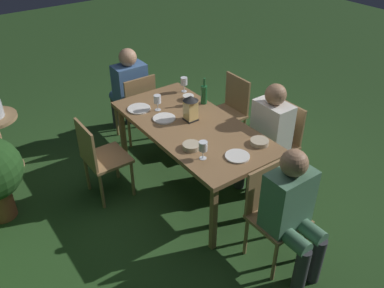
{
  "coord_description": "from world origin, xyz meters",
  "views": [
    {
      "loc": [
        -2.78,
        1.99,
        2.78
      ],
      "look_at": [
        0.0,
        0.0,
        0.53
      ],
      "focal_mm": 37.96,
      "sensor_mm": 36.0,
      "label": 1
    }
  ],
  "objects_px": {
    "bowl_salad": "(191,146)",
    "plate_c": "(139,109)",
    "person_in_blue": "(128,88)",
    "bowl_bread": "(188,97)",
    "dining_table": "(192,130)",
    "chair_side_left_a": "(279,139)",
    "chair_side_right_b": "(100,156)",
    "wine_glass_b": "(184,82)",
    "chair_head_far": "(137,105)",
    "person_in_cream": "(267,133)",
    "chair_side_left_b": "(229,109)",
    "chair_head_near": "(273,210)",
    "bowl_olives": "(259,142)",
    "plate_a": "(237,156)",
    "lantern_centerpiece": "(191,107)",
    "green_bottle_on_table": "(204,94)",
    "wine_glass_a": "(157,100)",
    "person_in_green": "(293,210)",
    "wine_glass_c": "(203,147)",
    "plate_b": "(164,118)"
  },
  "relations": [
    {
      "from": "dining_table",
      "to": "chair_side_left_b",
      "type": "bearing_deg",
      "value": -64.07
    },
    {
      "from": "green_bottle_on_table",
      "to": "wine_glass_a",
      "type": "bearing_deg",
      "value": 72.03
    },
    {
      "from": "wine_glass_b",
      "to": "lantern_centerpiece",
      "type": "bearing_deg",
      "value": 151.13
    },
    {
      "from": "bowl_salad",
      "to": "plate_c",
      "type": "bearing_deg",
      "value": 1.24
    },
    {
      "from": "person_in_blue",
      "to": "bowl_bread",
      "type": "distance_m",
      "value": 0.93
    },
    {
      "from": "dining_table",
      "to": "person_in_blue",
      "type": "relative_size",
      "value": 1.56
    },
    {
      "from": "chair_head_far",
      "to": "wine_glass_c",
      "type": "xyz_separation_m",
      "value": [
        -1.66,
        0.26,
        0.39
      ]
    },
    {
      "from": "wine_glass_a",
      "to": "plate_b",
      "type": "distance_m",
      "value": 0.23
    },
    {
      "from": "wine_glass_b",
      "to": "wine_glass_c",
      "type": "xyz_separation_m",
      "value": [
        -1.17,
        0.61,
        0.0
      ]
    },
    {
      "from": "lantern_centerpiece",
      "to": "plate_a",
      "type": "distance_m",
      "value": 0.77
    },
    {
      "from": "person_in_cream",
      "to": "chair_side_left_b",
      "type": "bearing_deg",
      "value": -13.64
    },
    {
      "from": "dining_table",
      "to": "person_in_green",
      "type": "distance_m",
      "value": 1.34
    },
    {
      "from": "bowl_salad",
      "to": "chair_head_far",
      "type": "bearing_deg",
      "value": -9.46
    },
    {
      "from": "person_in_cream",
      "to": "wine_glass_a",
      "type": "distance_m",
      "value": 1.16
    },
    {
      "from": "chair_side_left_a",
      "to": "plate_a",
      "type": "relative_size",
      "value": 4.01
    },
    {
      "from": "dining_table",
      "to": "chair_side_left_a",
      "type": "relative_size",
      "value": 2.06
    },
    {
      "from": "wine_glass_b",
      "to": "person_in_cream",
      "type": "bearing_deg",
      "value": -165.47
    },
    {
      "from": "chair_head_near",
      "to": "chair_head_far",
      "type": "bearing_deg",
      "value": 0.0
    },
    {
      "from": "person_in_green",
      "to": "lantern_centerpiece",
      "type": "bearing_deg",
      "value": -1.82
    },
    {
      "from": "lantern_centerpiece",
      "to": "bowl_salad",
      "type": "bearing_deg",
      "value": 145.22
    },
    {
      "from": "plate_b",
      "to": "bowl_bread",
      "type": "xyz_separation_m",
      "value": [
        0.21,
        -0.44,
        0.02
      ]
    },
    {
      "from": "chair_side_right_b",
      "to": "wine_glass_c",
      "type": "relative_size",
      "value": 5.15
    },
    {
      "from": "person_in_cream",
      "to": "chair_side_right_b",
      "type": "bearing_deg",
      "value": 61.14
    },
    {
      "from": "plate_a",
      "to": "person_in_cream",
      "type": "bearing_deg",
      "value": -66.88
    },
    {
      "from": "plate_c",
      "to": "bowl_salad",
      "type": "bearing_deg",
      "value": -178.76
    },
    {
      "from": "chair_head_near",
      "to": "plate_b",
      "type": "relative_size",
      "value": 3.8
    },
    {
      "from": "chair_side_left_b",
      "to": "lantern_centerpiece",
      "type": "bearing_deg",
      "value": 112.03
    },
    {
      "from": "bowl_olives",
      "to": "person_in_green",
      "type": "bearing_deg",
      "value": 157.15
    },
    {
      "from": "chair_side_right_b",
      "to": "wine_glass_b",
      "type": "height_order",
      "value": "wine_glass_b"
    },
    {
      "from": "wine_glass_c",
      "to": "dining_table",
      "type": "bearing_deg",
      "value": -26.28
    },
    {
      "from": "chair_head_far",
      "to": "person_in_blue",
      "type": "height_order",
      "value": "person_in_blue"
    },
    {
      "from": "chair_side_left_b",
      "to": "person_in_green",
      "type": "xyz_separation_m",
      "value": [
        -1.74,
        0.83,
        0.15
      ]
    },
    {
      "from": "chair_side_left_a",
      "to": "person_in_cream",
      "type": "bearing_deg",
      "value": 90.0
    },
    {
      "from": "chair_side_right_b",
      "to": "bowl_bread",
      "type": "relative_size",
      "value": 7.2
    },
    {
      "from": "green_bottle_on_table",
      "to": "chair_side_left_b",
      "type": "bearing_deg",
      "value": -76.89
    },
    {
      "from": "green_bottle_on_table",
      "to": "plate_b",
      "type": "height_order",
      "value": "green_bottle_on_table"
    },
    {
      "from": "chair_head_far",
      "to": "person_in_cream",
      "type": "height_order",
      "value": "person_in_cream"
    },
    {
      "from": "chair_head_far",
      "to": "lantern_centerpiece",
      "type": "height_order",
      "value": "lantern_centerpiece"
    },
    {
      "from": "plate_a",
      "to": "plate_c",
      "type": "bearing_deg",
      "value": 11.89
    },
    {
      "from": "dining_table",
      "to": "chair_side_left_a",
      "type": "distance_m",
      "value": 0.95
    },
    {
      "from": "dining_table",
      "to": "chair_side_right_b",
      "type": "height_order",
      "value": "chair_side_right_b"
    },
    {
      "from": "chair_side_right_b",
      "to": "person_in_green",
      "type": "bearing_deg",
      "value": -154.56
    },
    {
      "from": "person_in_green",
      "to": "plate_b",
      "type": "height_order",
      "value": "person_in_green"
    },
    {
      "from": "chair_side_left_b",
      "to": "person_in_blue",
      "type": "bearing_deg",
      "value": 41.51
    },
    {
      "from": "person_in_blue",
      "to": "bowl_olives",
      "type": "bearing_deg",
      "value": -171.47
    },
    {
      "from": "person_in_cream",
      "to": "wine_glass_b",
      "type": "height_order",
      "value": "person_in_cream"
    },
    {
      "from": "dining_table",
      "to": "lantern_centerpiece",
      "type": "bearing_deg",
      "value": -27.82
    },
    {
      "from": "person_in_blue",
      "to": "plate_a",
      "type": "distance_m",
      "value": 2.02
    },
    {
      "from": "chair_head_far",
      "to": "bowl_olives",
      "type": "height_order",
      "value": "chair_head_far"
    },
    {
      "from": "person_in_blue",
      "to": "person_in_green",
      "type": "height_order",
      "value": "same"
    }
  ]
}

